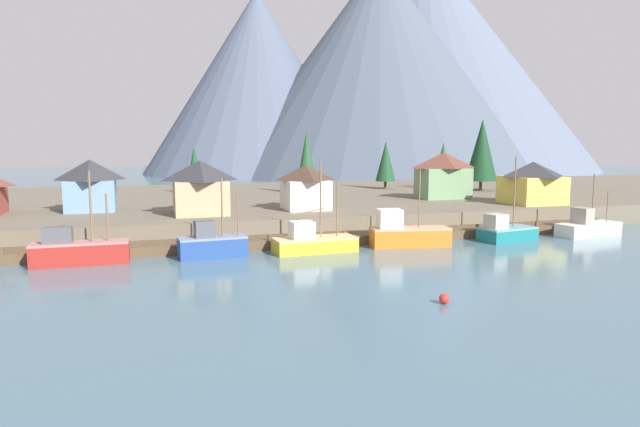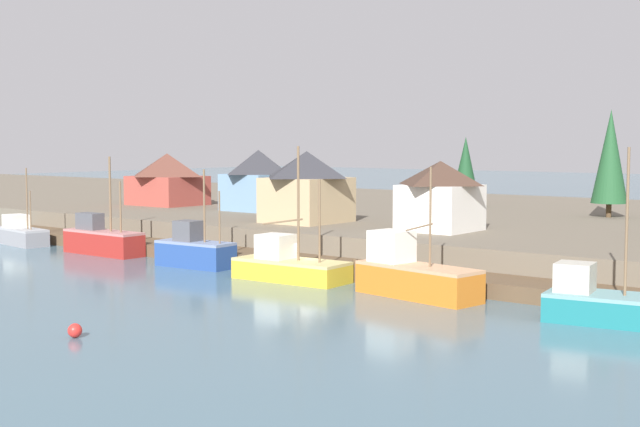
{
  "view_description": "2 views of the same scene",
  "coord_description": "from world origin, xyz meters",
  "px_view_note": "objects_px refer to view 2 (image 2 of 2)",
  "views": [
    {
      "loc": [
        -15.54,
        -54.1,
        10.76
      ],
      "look_at": [
        2.21,
        2.97,
        3.16
      ],
      "focal_mm": 31.33,
      "sensor_mm": 36.0,
      "label": 1
    },
    {
      "loc": [
        38.33,
        -46.62,
        9.45
      ],
      "look_at": [
        -1.44,
        3.21,
        4.22
      ],
      "focal_mm": 48.41,
      "sensor_mm": 36.0,
      "label": 2
    }
  ],
  "objects_px": {
    "house_red": "(167,179)",
    "fishing_boat_red": "(102,240)",
    "fishing_boat_blue": "(194,251)",
    "fishing_boat_orange": "(413,275)",
    "fishing_boat_teal": "(602,303)",
    "house_blue": "(258,179)",
    "fishing_boat_grey": "(21,234)",
    "house_tan": "(307,186)",
    "channel_buoy": "(75,330)",
    "house_white": "(440,195)",
    "conifer_back_left": "(465,167)",
    "fishing_boat_yellow": "(289,266)",
    "conifer_mid_left": "(610,157)"
  },
  "relations": [
    {
      "from": "house_red",
      "to": "fishing_boat_yellow",
      "type": "bearing_deg",
      "value": -29.78
    },
    {
      "from": "house_red",
      "to": "fishing_boat_teal",
      "type": "bearing_deg",
      "value": -19.69
    },
    {
      "from": "fishing_boat_grey",
      "to": "house_tan",
      "type": "bearing_deg",
      "value": 36.89
    },
    {
      "from": "fishing_boat_teal",
      "to": "conifer_mid_left",
      "type": "distance_m",
      "value": 38.28
    },
    {
      "from": "fishing_boat_blue",
      "to": "fishing_boat_teal",
      "type": "distance_m",
      "value": 31.9
    },
    {
      "from": "house_tan",
      "to": "house_red",
      "type": "bearing_deg",
      "value": 165.56
    },
    {
      "from": "fishing_boat_orange",
      "to": "house_red",
      "type": "relative_size",
      "value": 1.08
    },
    {
      "from": "house_white",
      "to": "fishing_boat_red",
      "type": "bearing_deg",
      "value": -150.9
    },
    {
      "from": "fishing_boat_red",
      "to": "fishing_boat_orange",
      "type": "distance_m",
      "value": 31.66
    },
    {
      "from": "fishing_boat_blue",
      "to": "house_tan",
      "type": "height_order",
      "value": "house_tan"
    },
    {
      "from": "fishing_boat_orange",
      "to": "house_white",
      "type": "bearing_deg",
      "value": 124.0
    },
    {
      "from": "fishing_boat_teal",
      "to": "conifer_mid_left",
      "type": "height_order",
      "value": "conifer_mid_left"
    },
    {
      "from": "house_blue",
      "to": "house_white",
      "type": "xyz_separation_m",
      "value": [
        25.38,
        -6.34,
        -0.37
      ]
    },
    {
      "from": "fishing_boat_blue",
      "to": "channel_buoy",
      "type": "relative_size",
      "value": 10.67
    },
    {
      "from": "fishing_boat_blue",
      "to": "fishing_boat_teal",
      "type": "height_order",
      "value": "fishing_boat_teal"
    },
    {
      "from": "fishing_boat_red",
      "to": "fishing_boat_teal",
      "type": "relative_size",
      "value": 0.9
    },
    {
      "from": "conifer_mid_left",
      "to": "fishing_boat_red",
      "type": "bearing_deg",
      "value": -131.9
    },
    {
      "from": "house_white",
      "to": "house_tan",
      "type": "height_order",
      "value": "house_tan"
    },
    {
      "from": "fishing_boat_orange",
      "to": "conifer_back_left",
      "type": "distance_m",
      "value": 43.67
    },
    {
      "from": "fishing_boat_yellow",
      "to": "house_blue",
      "type": "height_order",
      "value": "fishing_boat_yellow"
    },
    {
      "from": "house_blue",
      "to": "fishing_boat_yellow",
      "type": "bearing_deg",
      "value": -43.45
    },
    {
      "from": "conifer_mid_left",
      "to": "channel_buoy",
      "type": "relative_size",
      "value": 14.38
    },
    {
      "from": "fishing_boat_blue",
      "to": "conifer_mid_left",
      "type": "height_order",
      "value": "conifer_mid_left"
    },
    {
      "from": "fishing_boat_yellow",
      "to": "fishing_boat_red",
      "type": "bearing_deg",
      "value": 174.92
    },
    {
      "from": "house_white",
      "to": "house_tan",
      "type": "bearing_deg",
      "value": -175.9
    },
    {
      "from": "fishing_boat_teal",
      "to": "house_red",
      "type": "height_order",
      "value": "fishing_boat_teal"
    },
    {
      "from": "fishing_boat_orange",
      "to": "house_white",
      "type": "xyz_separation_m",
      "value": [
        -6.79,
        14.6,
        3.96
      ]
    },
    {
      "from": "fishing_boat_orange",
      "to": "fishing_boat_teal",
      "type": "distance_m",
      "value": 11.91
    },
    {
      "from": "fishing_boat_red",
      "to": "conifer_back_left",
      "type": "bearing_deg",
      "value": 70.65
    },
    {
      "from": "fishing_boat_grey",
      "to": "conifer_back_left",
      "type": "bearing_deg",
      "value": 64.7
    },
    {
      "from": "conifer_back_left",
      "to": "channel_buoy",
      "type": "relative_size",
      "value": 10.9
    },
    {
      "from": "house_white",
      "to": "fishing_boat_blue",
      "type": "bearing_deg",
      "value": -133.07
    },
    {
      "from": "fishing_boat_orange",
      "to": "house_blue",
      "type": "height_order",
      "value": "house_blue"
    },
    {
      "from": "fishing_boat_teal",
      "to": "fishing_boat_grey",
      "type": "bearing_deg",
      "value": 169.87
    },
    {
      "from": "conifer_back_left",
      "to": "house_blue",
      "type": "bearing_deg",
      "value": -127.17
    },
    {
      "from": "house_red",
      "to": "fishing_boat_red",
      "type": "bearing_deg",
      "value": -54.69
    },
    {
      "from": "fishing_boat_yellow",
      "to": "house_blue",
      "type": "distance_m",
      "value": 30.69
    },
    {
      "from": "fishing_boat_blue",
      "to": "fishing_boat_teal",
      "type": "xyz_separation_m",
      "value": [
        31.89,
        -0.72,
        -0.2
      ]
    },
    {
      "from": "conifer_mid_left",
      "to": "fishing_boat_blue",
      "type": "bearing_deg",
      "value": -118.98
    },
    {
      "from": "fishing_boat_blue",
      "to": "fishing_boat_orange",
      "type": "distance_m",
      "value": 19.99
    },
    {
      "from": "fishing_boat_yellow",
      "to": "conifer_back_left",
      "type": "relative_size",
      "value": 1.21
    },
    {
      "from": "fishing_boat_yellow",
      "to": "fishing_boat_orange",
      "type": "distance_m",
      "value": 10.16
    },
    {
      "from": "house_white",
      "to": "fishing_boat_yellow",
      "type": "bearing_deg",
      "value": -103.04
    },
    {
      "from": "conifer_back_left",
      "to": "house_tan",
      "type": "bearing_deg",
      "value": -93.28
    },
    {
      "from": "house_red",
      "to": "conifer_mid_left",
      "type": "xyz_separation_m",
      "value": [
        44.72,
        14.87,
        2.72
      ]
    },
    {
      "from": "house_white",
      "to": "conifer_back_left",
      "type": "bearing_deg",
      "value": 114.91
    },
    {
      "from": "fishing_boat_grey",
      "to": "house_tan",
      "type": "distance_m",
      "value": 27.47
    },
    {
      "from": "house_blue",
      "to": "house_red",
      "type": "bearing_deg",
      "value": -177.26
    },
    {
      "from": "fishing_boat_orange",
      "to": "channel_buoy",
      "type": "xyz_separation_m",
      "value": [
        -6.82,
        -19.75,
        -1.02
      ]
    },
    {
      "from": "house_red",
      "to": "conifer_back_left",
      "type": "bearing_deg",
      "value": 34.89
    }
  ]
}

